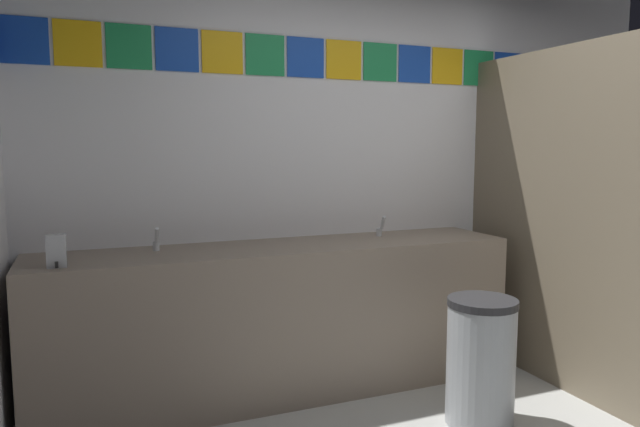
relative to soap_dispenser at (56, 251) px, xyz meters
The scene contains 8 objects.
wall_back 2.09m from the soap_dispenser, 14.03° to the left, with size 4.50×0.09×2.65m.
vanity_counter 1.32m from the soap_dispenser, ahead, with size 2.82×0.58×0.89m.
faucet_left 0.56m from the soap_dispenser, 27.53° to the left, with size 0.04×0.10×0.14m.
faucet_right 1.93m from the soap_dispenser, ahead, with size 0.04×0.10×0.14m.
soap_dispenser is the anchor object (origin of this frame).
stall_divider 3.02m from the soap_dispenser, 11.45° to the right, with size 0.92×1.58×2.07m.
toilet 3.43m from the soap_dispenser, ahead, with size 0.39×0.49×0.74m.
trash_bin 2.23m from the soap_dispenser, 16.68° to the right, with size 0.37×0.37×0.68m.
Camera 1 is at (-1.85, -1.73, 1.48)m, focal length 32.42 mm.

